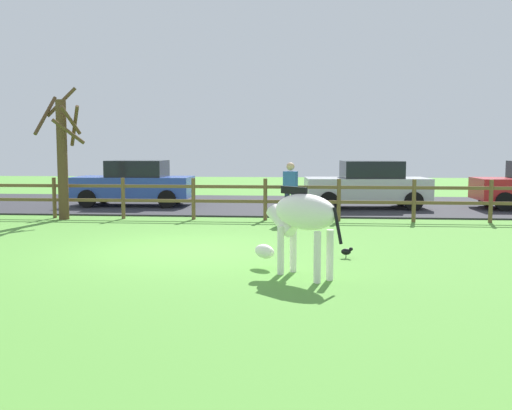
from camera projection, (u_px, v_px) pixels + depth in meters
name	position (u px, v px, depth m)	size (l,w,h in m)	color
ground_plane	(182.00, 250.00, 11.51)	(60.00, 60.00, 0.00)	#549338
parking_asphalt	(238.00, 204.00, 20.72)	(28.00, 7.40, 0.05)	#2D2D33
paddock_fence	(193.00, 196.00, 16.46)	(20.61, 0.11, 1.18)	brown
bare_tree	(63.00, 153.00, 16.40)	(1.32, 1.30, 3.78)	#513A23
zebra	(301.00, 218.00, 9.07)	(1.52, 1.49, 1.41)	white
crow_on_grass	(347.00, 251.00, 10.66)	(0.21, 0.10, 0.20)	black
parked_car_blue	(135.00, 183.00, 20.03)	(4.04, 1.95, 1.56)	#2D4CAD
parked_car_silver	(368.00, 184.00, 19.20)	(4.13, 2.16, 1.56)	#B7BABF
visitor_near_fence	(290.00, 189.00, 15.76)	(0.41, 0.31, 1.64)	#232847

